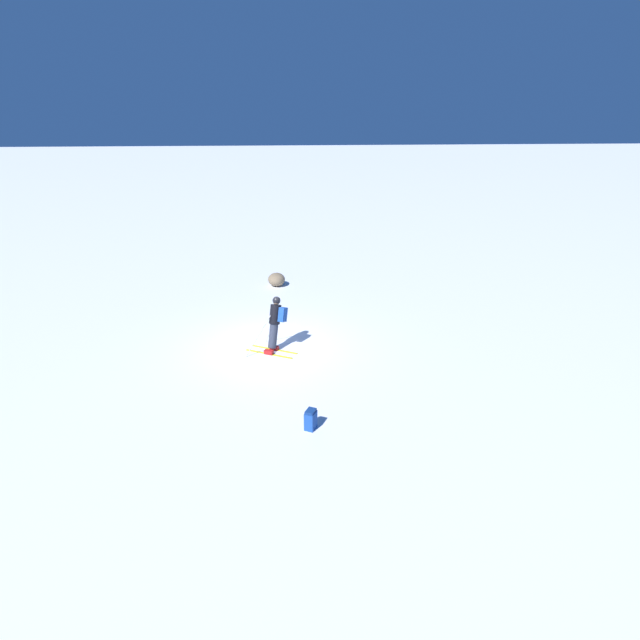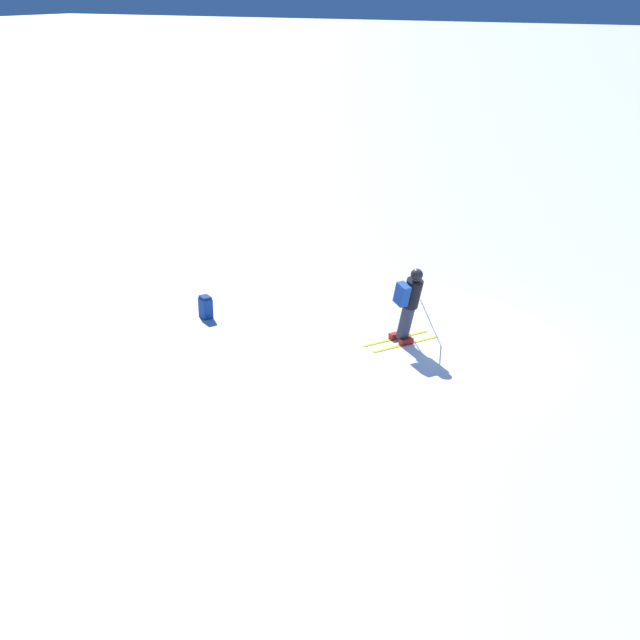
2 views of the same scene
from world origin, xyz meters
name	(u,v)px [view 1 (image 1 of 2)]	position (x,y,z in m)	size (l,w,h in m)	color
ground_plane	(271,346)	(0.00, 0.00, 0.00)	(300.00, 300.00, 0.00)	white
skier	(275,321)	(0.26, 0.16, 0.94)	(1.44, 1.63, 1.73)	yellow
spare_backpack	(311,419)	(4.81, 0.75, 0.24)	(0.37, 0.34, 0.50)	#194293
exposed_boulder_0	(277,279)	(-6.36, 0.49, 0.28)	(0.87, 0.74, 0.57)	#7A664C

